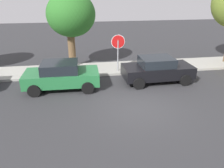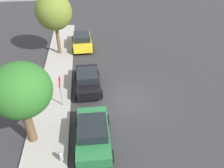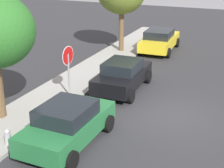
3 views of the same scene
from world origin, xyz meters
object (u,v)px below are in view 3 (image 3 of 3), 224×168
stop_sign (68,63)px  parked_car_green (68,124)px  fire_hydrant (8,138)px  parked_car_black (123,75)px  parked_car_yellow (159,40)px

stop_sign → parked_car_green: bearing=-150.8°
stop_sign → parked_car_green: size_ratio=0.62×
parked_car_green → fire_hydrant: (-1.08, 1.71, -0.39)m
parked_car_black → fire_hydrant: bearing=166.2°
stop_sign → parked_car_yellow: size_ratio=0.57×
stop_sign → parked_car_yellow: bearing=-8.8°
stop_sign → fire_hydrant: (-4.51, -0.20, -1.35)m
parked_car_yellow → fire_hydrant: (-14.00, 1.26, -0.40)m
parked_car_yellow → fire_hydrant: parked_car_yellow is taller
parked_car_black → parked_car_yellow: size_ratio=0.93×
parked_car_green → fire_hydrant: parked_car_green is taller
parked_car_black → parked_car_green: 5.41m
parked_car_black → parked_car_green: size_ratio=1.01×
stop_sign → parked_car_black: bearing=-42.3°
stop_sign → fire_hydrant: bearing=-177.4°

